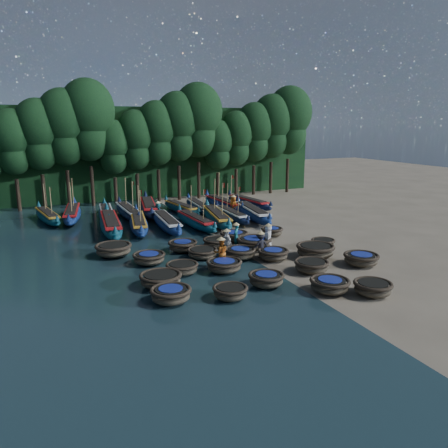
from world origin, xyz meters
name	(u,v)px	position (x,y,z in m)	size (l,w,h in m)	color
ground	(236,249)	(0.00, 0.00, 0.00)	(120.00, 120.00, 0.00)	#7F735D
foliage_wall	(149,153)	(0.00, 23.50, 5.00)	(40.00, 3.00, 10.00)	black
coracle_3	(330,285)	(1.01, -8.87, 0.41)	(2.46, 2.46, 0.71)	#4E4431
coracle_4	(373,288)	(2.72, -10.04, 0.41)	(2.35, 2.35, 0.71)	#4E4431
coracle_5	(171,294)	(-6.68, -6.92, 0.43)	(2.24, 2.24, 0.74)	#4E4431
coracle_6	(230,292)	(-3.92, -7.65, 0.37)	(1.88, 1.88, 0.65)	#4E4431
coracle_7	(266,279)	(-1.51, -6.86, 0.41)	(2.22, 2.22, 0.70)	#4E4431
coracle_8	(311,266)	(1.92, -5.97, 0.40)	(2.36, 2.36, 0.70)	#4E4431
coracle_9	(361,259)	(5.38, -6.10, 0.41)	(2.22, 2.22, 0.71)	#4E4431
coracle_10	(161,279)	(-6.56, -4.71, 0.41)	(2.23, 2.23, 0.72)	#4E4431
coracle_11	(182,268)	(-4.94, -3.30, 0.37)	(2.14, 2.14, 0.64)	#4E4431
coracle_12	(224,265)	(-2.60, -3.90, 0.39)	(2.06, 2.06, 0.68)	#4E4431
coracle_13	(273,254)	(1.05, -3.11, 0.40)	(2.37, 2.37, 0.70)	#4E4431
coracle_14	(315,250)	(3.78, -3.69, 0.48)	(2.83, 2.83, 0.83)	#4E4431
coracle_15	(149,258)	(-6.20, -0.79, 0.39)	(2.21, 2.21, 0.67)	#4E4431
coracle_16	(202,253)	(-2.84, -1.00, 0.36)	(2.26, 2.26, 0.63)	#4E4431
coracle_17	(240,253)	(-0.70, -2.07, 0.40)	(2.26, 2.26, 0.69)	#4E4431
coracle_18	(254,243)	(1.08, -0.52, 0.46)	(2.40, 2.40, 0.80)	#4E4431
coracle_19	(323,243)	(5.48, -2.17, 0.37)	(1.76, 1.76, 0.64)	#4E4431
coracle_20	(113,249)	(-7.89, 1.66, 0.45)	(2.33, 2.33, 0.80)	#4E4431
coracle_21	(183,246)	(-3.51, 0.92, 0.40)	(1.95, 1.95, 0.70)	#4E4431
coracle_22	(217,242)	(-1.11, 0.81, 0.38)	(2.04, 2.04, 0.66)	#4E4431
coracle_23	(234,236)	(0.68, 1.84, 0.41)	(2.31, 2.31, 0.70)	#4E4431
coracle_24	(272,231)	(3.90, 2.02, 0.38)	(1.65, 1.65, 0.65)	#4E4431
long_boat_2	(111,224)	(-6.99, 8.16, 0.61)	(2.38, 9.14, 1.61)	#0E4953
long_boat_3	(139,223)	(-4.85, 7.96, 0.54)	(2.70, 7.93, 3.41)	navy
long_boat_4	(167,222)	(-2.73, 7.36, 0.55)	(1.89, 8.27, 1.46)	navy
long_boat_5	(195,221)	(-0.41, 7.00, 0.52)	(1.74, 7.77, 3.30)	#0E4953
long_boat_6	(217,217)	(1.64, 7.43, 0.58)	(2.92, 8.56, 3.69)	#0E4953
long_boat_7	(231,215)	(3.34, 8.26, 0.49)	(1.45, 7.33, 3.11)	#0F1637
long_boat_8	(252,213)	(5.23, 7.91, 0.59)	(2.71, 8.76, 1.56)	navy
long_boat_9	(48,216)	(-11.38, 13.96, 0.51)	(2.55, 7.41, 3.19)	#0E4953
long_boat_10	(72,214)	(-9.38, 13.91, 0.56)	(2.57, 8.22, 3.53)	navy
long_boat_11	(107,214)	(-6.58, 12.84, 0.53)	(2.12, 7.85, 1.39)	#0E4953
long_boat_12	(128,212)	(-4.68, 12.87, 0.55)	(1.62, 8.18, 3.48)	#0F1637
long_boat_13	(148,207)	(-2.57, 13.97, 0.60)	(3.06, 8.86, 1.58)	#0F1637
long_boat_14	(181,208)	(0.31, 12.98, 0.49)	(2.24, 7.22, 1.28)	#0E4953
long_boat_15	(198,206)	(2.09, 13.26, 0.49)	(1.78, 7.35, 1.30)	navy
long_boat_16	(223,204)	(4.69, 13.10, 0.56)	(1.82, 8.30, 3.53)	navy
long_boat_17	(249,202)	(7.37, 12.86, 0.53)	(2.25, 7.80, 1.38)	#0F1637
fisherman_0	(268,236)	(1.87, -0.98, 0.92)	(0.84, 0.99, 1.93)	silver
fisherman_1	(236,235)	(0.04, 0.17, 0.96)	(0.71, 0.75, 1.92)	#1A676F
fisherman_2	(221,252)	(-2.42, -3.00, 0.92)	(0.96, 0.82, 1.94)	#AD5617
fisherman_3	(261,244)	(0.58, -2.33, 0.86)	(1.09, 0.67, 1.84)	black
fisherman_4	(227,242)	(-1.18, -1.02, 0.90)	(0.58, 1.04, 1.87)	silver
fisherman_5	(158,210)	(-2.40, 11.09, 0.82)	(0.70, 1.50, 1.75)	#1A676F
fisherman_6	(233,205)	(4.47, 10.20, 0.94)	(0.82, 1.01, 1.99)	#AD5617
tree_1	(12,141)	(-13.70, 20.00, 6.65)	(4.09, 4.09, 9.65)	black
tree_2	(38,134)	(-11.40, 20.00, 7.32)	(4.51, 4.51, 10.63)	black
tree_3	(64,126)	(-9.10, 20.00, 8.00)	(4.92, 4.92, 11.60)	black
tree_4	(88,119)	(-6.80, 20.00, 8.67)	(5.34, 5.34, 12.58)	black
tree_5	(113,146)	(-4.50, 20.00, 5.97)	(3.68, 3.68, 8.68)	black
tree_6	(135,139)	(-2.20, 20.00, 6.65)	(4.09, 4.09, 9.65)	black
tree_7	(157,132)	(0.10, 20.00, 7.32)	(4.51, 4.51, 10.63)	black
tree_8	(178,126)	(2.40, 20.00, 8.00)	(4.92, 4.92, 11.60)	black
tree_9	(198,119)	(4.70, 20.00, 8.67)	(5.34, 5.34, 12.58)	black
tree_10	(218,144)	(7.00, 20.00, 5.97)	(3.68, 3.68, 8.68)	black
tree_11	(236,138)	(9.30, 20.00, 6.65)	(4.09, 4.09, 9.65)	black
tree_12	(254,132)	(11.60, 20.00, 7.32)	(4.51, 4.51, 10.63)	black
tree_13	(272,125)	(13.90, 20.00, 8.00)	(4.92, 4.92, 11.60)	black
tree_14	(289,120)	(16.20, 20.00, 8.67)	(5.34, 5.34, 12.58)	black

